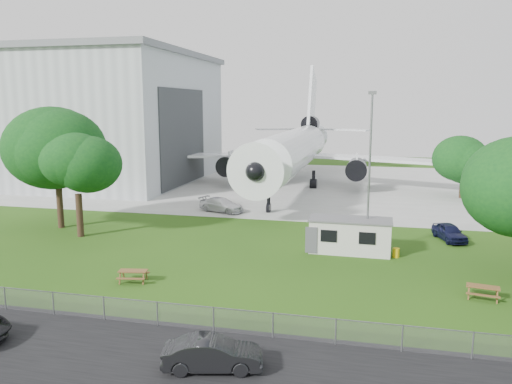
% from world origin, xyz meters
% --- Properties ---
extents(ground, '(160.00, 160.00, 0.00)m').
position_xyz_m(ground, '(0.00, 0.00, 0.00)').
color(ground, '#325B15').
extents(asphalt_strip, '(120.00, 8.00, 0.02)m').
position_xyz_m(asphalt_strip, '(0.00, -13.00, 0.01)').
color(asphalt_strip, black).
rests_on(asphalt_strip, ground).
extents(concrete_apron, '(120.00, 46.00, 0.03)m').
position_xyz_m(concrete_apron, '(0.00, 38.00, 0.01)').
color(concrete_apron, '#B7B7B2').
rests_on(concrete_apron, ground).
extents(hangar, '(43.00, 31.00, 18.55)m').
position_xyz_m(hangar, '(-37.97, 36.00, 9.41)').
color(hangar, '#B2B7BC').
rests_on(hangar, ground).
extents(airliner, '(46.36, 47.73, 17.69)m').
position_xyz_m(airliner, '(-2.00, 35.86, 5.27)').
color(airliner, white).
rests_on(airliner, ground).
extents(site_cabin, '(6.77, 2.79, 2.62)m').
position_xyz_m(site_cabin, '(6.97, 5.88, 1.31)').
color(site_cabin, beige).
rests_on(site_cabin, ground).
extents(picnic_west, '(2.04, 1.80, 0.76)m').
position_xyz_m(picnic_west, '(-6.18, -3.88, 0.00)').
color(picnic_west, brown).
rests_on(picnic_west, ground).
extents(picnic_east, '(2.03, 1.78, 0.76)m').
position_xyz_m(picnic_east, '(14.92, -1.83, 0.00)').
color(picnic_east, brown).
rests_on(picnic_east, ground).
extents(fence, '(58.00, 0.04, 1.30)m').
position_xyz_m(fence, '(0.00, -9.50, 0.00)').
color(fence, gray).
rests_on(fence, ground).
extents(lamp_mast, '(0.16, 0.16, 12.00)m').
position_xyz_m(lamp_mast, '(8.20, 6.20, 6.00)').
color(lamp_mast, slate).
rests_on(lamp_mast, ground).
extents(tree_west_big, '(8.86, 8.86, 11.31)m').
position_xyz_m(tree_west_big, '(-19.26, 7.76, 6.87)').
color(tree_west_big, '#382619').
rests_on(tree_west_big, ground).
extents(tree_west_small, '(6.50, 6.50, 9.61)m').
position_xyz_m(tree_west_small, '(-15.74, 5.35, 6.34)').
color(tree_west_small, '#382619').
rests_on(tree_west_small, ground).
extents(tree_far_apron, '(6.73, 6.73, 7.86)m').
position_xyz_m(tree_far_apron, '(19.07, 31.67, 4.49)').
color(tree_far_apron, '#382619').
rests_on(tree_far_apron, ground).
extents(car_centre_sedan, '(4.46, 2.41, 1.40)m').
position_xyz_m(car_centre_sedan, '(2.06, -12.94, 0.70)').
color(car_centre_sedan, black).
rests_on(car_centre_sedan, ground).
extents(car_ne_hatch, '(2.79, 4.41, 1.40)m').
position_xyz_m(car_ne_hatch, '(14.86, 11.11, 0.70)').
color(car_ne_hatch, black).
rests_on(car_ne_hatch, ground).
extents(car_apron_van, '(5.37, 3.49, 1.45)m').
position_xyz_m(car_apron_van, '(-6.89, 17.64, 0.72)').
color(car_apron_van, silver).
rests_on(car_apron_van, ground).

